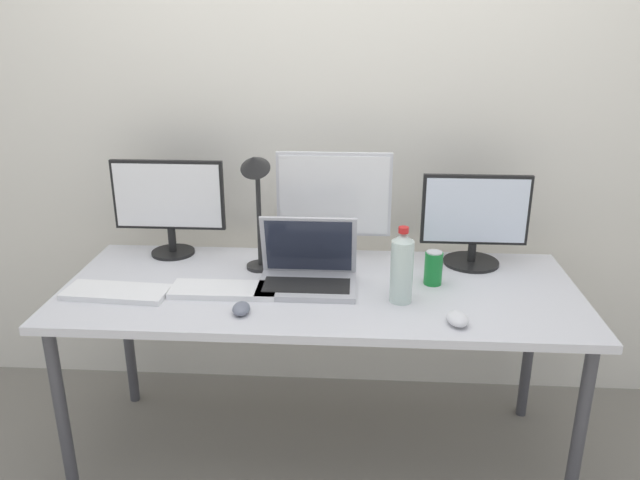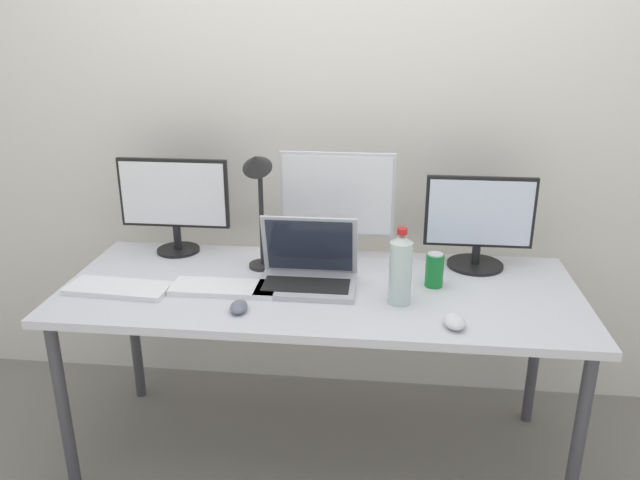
% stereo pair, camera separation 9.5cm
% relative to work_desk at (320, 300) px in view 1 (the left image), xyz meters
% --- Properties ---
extents(ground_plane, '(16.00, 16.00, 0.00)m').
position_rel_work_desk_xyz_m(ground_plane, '(0.00, 0.00, -0.68)').
color(ground_plane, gray).
extents(wall_back, '(7.00, 0.08, 2.60)m').
position_rel_work_desk_xyz_m(wall_back, '(0.00, 0.59, 0.62)').
color(wall_back, silver).
rests_on(wall_back, ground).
extents(work_desk, '(1.87, 0.76, 0.74)m').
position_rel_work_desk_xyz_m(work_desk, '(0.00, 0.00, 0.00)').
color(work_desk, '#424247').
rests_on(work_desk, ground).
extents(monitor_left, '(0.45, 0.18, 0.39)m').
position_rel_work_desk_xyz_m(monitor_left, '(-0.63, 0.29, 0.28)').
color(monitor_left, black).
rests_on(monitor_left, work_desk).
extents(monitor_center, '(0.45, 0.17, 0.44)m').
position_rel_work_desk_xyz_m(monitor_center, '(0.04, 0.28, 0.30)').
color(monitor_center, silver).
rests_on(monitor_center, work_desk).
extents(monitor_right, '(0.41, 0.22, 0.36)m').
position_rel_work_desk_xyz_m(monitor_right, '(0.59, 0.26, 0.24)').
color(monitor_right, black).
rests_on(monitor_right, work_desk).
extents(laptop_silver, '(0.35, 0.25, 0.25)m').
position_rel_work_desk_xyz_m(laptop_silver, '(-0.05, 0.01, 0.12)').
color(laptop_silver, '#B7B7BC').
rests_on(laptop_silver, work_desk).
extents(keyboard_main, '(0.38, 0.15, 0.02)m').
position_rel_work_desk_xyz_m(keyboard_main, '(-0.34, -0.08, 0.07)').
color(keyboard_main, white).
rests_on(keyboard_main, work_desk).
extents(keyboard_aux, '(0.38, 0.17, 0.02)m').
position_rel_work_desk_xyz_m(keyboard_aux, '(-0.71, -0.12, 0.07)').
color(keyboard_aux, white).
rests_on(keyboard_aux, work_desk).
extents(mouse_by_keyboard, '(0.06, 0.09, 0.03)m').
position_rel_work_desk_xyz_m(mouse_by_keyboard, '(-0.25, -0.23, 0.07)').
color(mouse_by_keyboard, slate).
rests_on(mouse_by_keyboard, work_desk).
extents(mouse_by_laptop, '(0.08, 0.11, 0.04)m').
position_rel_work_desk_xyz_m(mouse_by_laptop, '(0.46, -0.27, 0.08)').
color(mouse_by_laptop, silver).
rests_on(mouse_by_laptop, work_desk).
extents(water_bottle, '(0.08, 0.08, 0.27)m').
position_rel_work_desk_xyz_m(water_bottle, '(0.29, -0.11, 0.18)').
color(water_bottle, silver).
rests_on(water_bottle, work_desk).
extents(soda_can_near_keyboard, '(0.07, 0.07, 0.13)m').
position_rel_work_desk_xyz_m(soda_can_near_keyboard, '(0.41, 0.05, 0.12)').
color(soda_can_near_keyboard, '#197F33').
rests_on(soda_can_near_keyboard, work_desk).
extents(desk_lamp, '(0.11, 0.18, 0.49)m').
position_rel_work_desk_xyz_m(desk_lamp, '(-0.24, 0.12, 0.39)').
color(desk_lamp, black).
rests_on(desk_lamp, work_desk).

